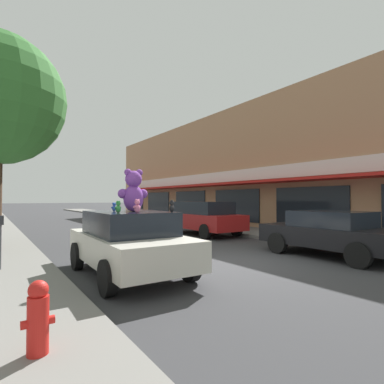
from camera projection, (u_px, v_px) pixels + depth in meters
The scene contains 14 objects.
ground_plane at pixel (230, 262), 8.54m from camera, with size 260.00×260.00×0.00m, color #333335.
sidewalk_far at pixel (341, 243), 11.82m from camera, with size 2.97×90.00×0.14m.
storefront_row at pixel (274, 174), 24.99m from camera, with size 14.84×31.55×7.79m.
plush_art_car at pixel (129, 241), 7.12m from camera, with size 2.10×4.12×1.51m.
teddy_bear_giant at pixel (133, 191), 7.13m from camera, with size 0.75×0.47×1.01m.
teddy_bear_black at pixel (172, 206), 6.65m from camera, with size 0.16×0.21×0.28m.
teddy_bear_green at pixel (118, 207), 6.50m from camera, with size 0.19×0.16×0.26m.
teddy_bear_brown at pixel (135, 204), 7.40m from camera, with size 0.23×0.27×0.37m.
teddy_bear_pink at pixel (137, 206), 6.36m from camera, with size 0.22×0.18×0.30m.
teddy_bear_blue at pixel (114, 207), 7.28m from camera, with size 0.16×0.11×0.21m.
parked_car_far_left at pixel (331, 232), 9.42m from camera, with size 2.17×4.24×1.42m.
parked_car_far_center at pixel (203, 217), 15.03m from camera, with size 2.09×4.56×1.67m.
fire_hydrant at pixel (38, 317), 3.22m from camera, with size 0.33×0.22×0.79m.
parking_meter at pixel (0, 235), 7.07m from camera, with size 0.14×0.10×1.27m.
Camera 1 is at (-5.74, -6.47, 1.82)m, focal length 28.00 mm.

